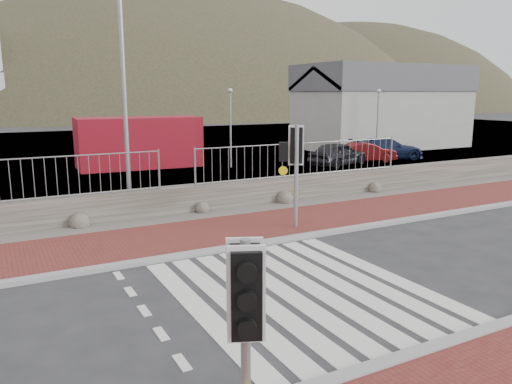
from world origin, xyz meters
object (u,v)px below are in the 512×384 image
traffic_signal_near (246,310)px  shipping_container (139,142)px  car_a (338,154)px  car_c (387,149)px  traffic_signal_far (295,154)px  car_b (366,152)px  streetlight (127,70)px

traffic_signal_near → shipping_container: size_ratio=0.40×
car_a → shipping_container: bearing=46.5°
traffic_signal_near → car_c: (18.66, 18.31, -1.19)m
traffic_signal_near → car_a: 22.75m
traffic_signal_far → car_b: (11.32, 10.23, -1.62)m
shipping_container → car_c: (13.73, -3.89, -0.68)m
streetlight → car_a: (12.51, 5.49, -3.91)m
car_a → car_b: car_a is taller
car_a → car_c: car_a is taller
car_b → car_c: size_ratio=0.78×
shipping_container → car_a: size_ratio=1.65×
streetlight → car_b: 16.53m
traffic_signal_far → car_b: traffic_signal_far is taller
traffic_signal_near → car_a: (14.47, 17.52, -1.17)m
traffic_signal_near → traffic_signal_far: 9.55m
streetlight → car_c: (16.70, 6.28, -3.93)m
streetlight → car_a: bearing=2.6°
shipping_container → traffic_signal_near: bearing=-99.7°
car_b → car_c: bearing=-67.6°
traffic_signal_far → streetlight: streetlight is taller
shipping_container → car_b: size_ratio=1.86×
streetlight → car_c: size_ratio=1.87×
traffic_signal_near → traffic_signal_far: bearing=78.2°
streetlight → car_c: bearing=-0.5°
streetlight → car_a: size_ratio=2.12×
traffic_signal_far → shipping_container: traffic_signal_far is taller
traffic_signal_near → shipping_container: bearing=101.0°
car_c → car_b: bearing=116.4°
traffic_signal_near → streetlight: bearing=104.3°
car_a → traffic_signal_near: bearing=123.1°
car_a → car_b: bearing=-95.5°
car_b → streetlight: bearing=125.2°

